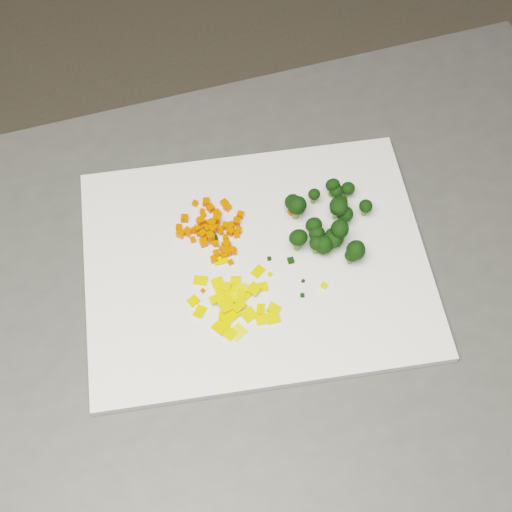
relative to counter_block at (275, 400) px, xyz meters
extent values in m
cube|color=#4B4B48|center=(0.00, 0.00, 0.00)|extent=(0.96, 0.71, 0.90)
cube|color=white|center=(-0.03, 0.03, 0.46)|extent=(0.43, 0.34, 0.01)
cube|color=#ED4902|center=(-0.08, 0.07, 0.47)|extent=(0.01, 0.01, 0.01)
cube|color=#ED4902|center=(-0.05, 0.07, 0.47)|extent=(0.01, 0.01, 0.01)
cube|color=#ED4902|center=(-0.09, 0.08, 0.47)|extent=(0.01, 0.01, 0.01)
cube|color=#ED4902|center=(-0.09, 0.08, 0.46)|extent=(0.01, 0.01, 0.01)
cube|color=#ED4902|center=(-0.08, 0.04, 0.46)|extent=(0.01, 0.01, 0.01)
cube|color=#ED4902|center=(-0.07, 0.08, 0.46)|extent=(0.01, 0.01, 0.01)
cube|color=#ED4902|center=(-0.08, 0.08, 0.47)|extent=(0.01, 0.01, 0.01)
cube|color=#ED4902|center=(-0.06, 0.05, 0.46)|extent=(0.01, 0.01, 0.01)
cube|color=#ED4902|center=(-0.07, 0.08, 0.47)|extent=(0.01, 0.01, 0.01)
cube|color=#ED4902|center=(-0.08, 0.10, 0.46)|extent=(0.01, 0.01, 0.01)
cube|color=#ED4902|center=(-0.08, 0.06, 0.47)|extent=(0.01, 0.01, 0.01)
cube|color=#ED4902|center=(-0.05, 0.11, 0.46)|extent=(0.01, 0.01, 0.01)
cube|color=#ED4902|center=(-0.06, 0.04, 0.46)|extent=(0.01, 0.01, 0.01)
cube|color=#ED4902|center=(-0.06, 0.10, 0.46)|extent=(0.01, 0.01, 0.01)
cube|color=#ED4902|center=(-0.07, 0.11, 0.47)|extent=(0.01, 0.01, 0.01)
cube|color=#ED4902|center=(-0.05, 0.11, 0.46)|extent=(0.01, 0.01, 0.01)
cube|color=#ED4902|center=(-0.07, 0.08, 0.47)|extent=(0.01, 0.01, 0.01)
cube|color=#ED4902|center=(-0.07, 0.06, 0.46)|extent=(0.01, 0.01, 0.01)
cube|color=#ED4902|center=(-0.04, 0.07, 0.46)|extent=(0.01, 0.01, 0.01)
cube|color=#ED4902|center=(-0.08, 0.09, 0.47)|extent=(0.01, 0.01, 0.01)
cube|color=#ED4902|center=(-0.08, 0.07, 0.47)|extent=(0.01, 0.01, 0.01)
cube|color=#ED4902|center=(-0.08, 0.10, 0.46)|extent=(0.01, 0.01, 0.01)
cube|color=#ED4902|center=(-0.08, 0.09, 0.47)|extent=(0.01, 0.01, 0.01)
cube|color=#ED4902|center=(-0.11, 0.09, 0.46)|extent=(0.01, 0.01, 0.01)
cube|color=#ED4902|center=(-0.09, 0.12, 0.46)|extent=(0.01, 0.01, 0.01)
cube|color=#ED4902|center=(-0.07, 0.08, 0.46)|extent=(0.01, 0.01, 0.01)
cube|color=#ED4902|center=(-0.04, 0.06, 0.46)|extent=(0.01, 0.01, 0.01)
cube|color=#ED4902|center=(-0.07, 0.04, 0.47)|extent=(0.01, 0.01, 0.01)
cube|color=#ED4902|center=(-0.05, 0.08, 0.46)|extent=(0.01, 0.01, 0.01)
cube|color=#ED4902|center=(-0.07, 0.06, 0.46)|extent=(0.01, 0.01, 0.01)
cube|color=#ED4902|center=(-0.09, 0.08, 0.46)|extent=(0.01, 0.01, 0.01)
cube|color=#ED4902|center=(-0.07, 0.12, 0.46)|extent=(0.01, 0.01, 0.01)
cube|color=#ED4902|center=(-0.09, 0.09, 0.47)|extent=(0.01, 0.01, 0.01)
cube|color=#ED4902|center=(-0.06, 0.04, 0.47)|extent=(0.01, 0.01, 0.01)
cube|color=#ED4902|center=(-0.07, 0.08, 0.47)|extent=(0.01, 0.01, 0.01)
cube|color=#ED4902|center=(-0.08, 0.11, 0.46)|extent=(0.01, 0.01, 0.01)
cube|color=#ED4902|center=(-0.06, 0.07, 0.46)|extent=(0.01, 0.01, 0.01)
cube|color=#ED4902|center=(-0.09, 0.08, 0.46)|extent=(0.01, 0.01, 0.01)
cube|color=#ED4902|center=(-0.06, 0.05, 0.47)|extent=(0.01, 0.01, 0.01)
cube|color=#ED4902|center=(-0.03, 0.09, 0.46)|extent=(0.01, 0.01, 0.01)
cube|color=#ED4902|center=(-0.07, 0.08, 0.47)|extent=(0.01, 0.01, 0.01)
cube|color=#ED4902|center=(-0.05, 0.04, 0.46)|extent=(0.01, 0.01, 0.01)
cube|color=#ED4902|center=(-0.10, 0.07, 0.46)|extent=(0.01, 0.01, 0.01)
cube|color=#ED4902|center=(-0.05, 0.08, 0.47)|extent=(0.01, 0.01, 0.01)
cube|color=#ED4902|center=(-0.06, 0.06, 0.46)|extent=(0.01, 0.01, 0.01)
cube|color=#ED4902|center=(-0.04, 0.08, 0.47)|extent=(0.01, 0.01, 0.01)
cube|color=#ED4902|center=(-0.07, 0.08, 0.47)|extent=(0.01, 0.01, 0.01)
cube|color=#ED4902|center=(-0.07, 0.08, 0.47)|extent=(0.01, 0.01, 0.01)
cube|color=#ED4902|center=(-0.10, 0.08, 0.47)|extent=(0.01, 0.01, 0.01)
cube|color=#ED4902|center=(-0.06, 0.09, 0.47)|extent=(0.01, 0.01, 0.01)
cube|color=#ED4902|center=(-0.06, 0.08, 0.46)|extent=(0.01, 0.01, 0.01)
cube|color=#ED4902|center=(-0.09, 0.06, 0.47)|extent=(0.01, 0.01, 0.01)
cube|color=#ED4902|center=(-0.11, 0.08, 0.47)|extent=(0.01, 0.01, 0.01)
cube|color=#ED4902|center=(-0.05, 0.07, 0.46)|extent=(0.01, 0.01, 0.01)
cube|color=#ED4902|center=(-0.07, 0.12, 0.47)|extent=(0.01, 0.01, 0.01)
cube|color=#ED4902|center=(-0.07, 0.04, 0.46)|extent=(0.01, 0.01, 0.01)
cube|color=#ED4902|center=(-0.06, 0.09, 0.47)|extent=(0.01, 0.01, 0.01)
cube|color=#ED4902|center=(-0.09, 0.08, 0.46)|extent=(0.01, 0.01, 0.01)
cube|color=#ED4902|center=(-0.10, 0.10, 0.47)|extent=(0.01, 0.01, 0.01)
cube|color=#ED4902|center=(-0.06, 0.10, 0.46)|extent=(0.01, 0.01, 0.01)
cube|color=#ED4902|center=(-0.09, 0.08, 0.46)|extent=(0.01, 0.01, 0.01)
cube|color=#ED4902|center=(-0.05, 0.04, 0.46)|extent=(0.01, 0.01, 0.01)
cube|color=yellow|center=(-0.07, -0.01, 0.46)|extent=(0.02, 0.02, 0.01)
cube|color=yellow|center=(-0.05, -0.01, 0.47)|extent=(0.02, 0.01, 0.01)
cube|color=yellow|center=(-0.03, 0.01, 0.46)|extent=(0.02, 0.02, 0.00)
cube|color=yellow|center=(-0.07, 0.00, 0.47)|extent=(0.02, 0.02, 0.01)
cube|color=yellow|center=(-0.08, -0.03, 0.47)|extent=(0.02, 0.02, 0.01)
cube|color=yellow|center=(-0.11, -0.03, 0.46)|extent=(0.02, 0.02, 0.01)
cube|color=yellow|center=(-0.04, -0.02, 0.47)|extent=(0.02, 0.02, 0.01)
cube|color=yellow|center=(-0.08, -0.02, 0.47)|extent=(0.02, 0.01, 0.01)
cube|color=yellow|center=(-0.08, -0.02, 0.46)|extent=(0.01, 0.01, 0.01)
cube|color=yellow|center=(-0.08, 0.00, 0.46)|extent=(0.02, 0.02, 0.01)
cube|color=yellow|center=(-0.07, -0.06, 0.46)|extent=(0.02, 0.02, 0.01)
cube|color=yellow|center=(-0.08, -0.04, 0.46)|extent=(0.02, 0.02, 0.01)
cube|color=yellow|center=(-0.08, -0.04, 0.46)|extent=(0.01, 0.01, 0.00)
cube|color=yellow|center=(-0.06, -0.02, 0.47)|extent=(0.02, 0.02, 0.01)
cube|color=yellow|center=(-0.11, -0.01, 0.46)|extent=(0.02, 0.02, 0.00)
cube|color=yellow|center=(-0.07, -0.03, 0.47)|extent=(0.02, 0.02, 0.01)
cube|color=yellow|center=(-0.03, -0.05, 0.46)|extent=(0.02, 0.01, 0.00)
cube|color=yellow|center=(-0.07, -0.01, 0.46)|extent=(0.02, 0.02, 0.01)
cube|color=yellow|center=(-0.08, -0.01, 0.46)|extent=(0.02, 0.02, 0.01)
cube|color=yellow|center=(-0.10, 0.01, 0.46)|extent=(0.02, 0.02, 0.01)
cube|color=yellow|center=(-0.04, -0.05, 0.46)|extent=(0.02, 0.01, 0.01)
cube|color=yellow|center=(-0.06, -0.03, 0.47)|extent=(0.02, 0.02, 0.00)
cube|color=yellow|center=(-0.02, -0.04, 0.46)|extent=(0.02, 0.02, 0.01)
cube|color=yellow|center=(-0.04, -0.04, 0.46)|extent=(0.01, 0.02, 0.01)
cube|color=yellow|center=(-0.07, 0.03, 0.46)|extent=(0.02, 0.01, 0.00)
cube|color=yellow|center=(-0.04, -0.01, 0.46)|extent=(0.02, 0.02, 0.01)
cube|color=yellow|center=(-0.05, -0.02, 0.46)|extent=(0.02, 0.02, 0.00)
cube|color=yellow|center=(-0.06, -0.02, 0.46)|extent=(0.02, 0.02, 0.01)
cube|color=yellow|center=(-0.05, -0.04, 0.46)|extent=(0.02, 0.02, 0.01)
cube|color=yellow|center=(-0.08, -0.06, 0.46)|extent=(0.02, 0.02, 0.00)
cube|color=yellow|center=(-0.09, -0.05, 0.46)|extent=(0.02, 0.02, 0.01)
cube|color=yellow|center=(-0.03, -0.01, 0.46)|extent=(0.01, 0.01, 0.00)
cube|color=yellow|center=(-0.07, -0.03, 0.46)|extent=(0.02, 0.01, 0.00)
cube|color=yellow|center=(-0.06, -0.03, 0.46)|extent=(0.02, 0.02, 0.01)
cube|color=yellow|center=(-0.06, 0.00, 0.46)|extent=(0.02, 0.02, 0.01)
cube|color=yellow|center=(-0.07, -0.04, 0.46)|extent=(0.02, 0.02, 0.01)
cube|color=#ED4902|center=(-0.06, 0.06, 0.46)|extent=(0.01, 0.01, 0.00)
cube|color=#ED4902|center=(-0.06, 0.03, 0.46)|extent=(0.01, 0.01, 0.00)
cube|color=yellow|center=(0.04, -0.03, 0.46)|extent=(0.01, 0.01, 0.00)
cube|color=black|center=(-0.07, 0.07, 0.46)|extent=(0.01, 0.01, 0.00)
cube|color=#ED4902|center=(-0.08, -0.02, 0.46)|extent=(0.01, 0.01, 0.00)
cube|color=black|center=(-0.01, 0.02, 0.46)|extent=(0.00, 0.00, 0.00)
cube|color=yellow|center=(-0.08, 0.09, 0.46)|extent=(0.01, 0.01, 0.00)
cube|color=yellow|center=(-0.07, 0.07, 0.46)|extent=(0.01, 0.01, 0.00)
cube|color=#ED4902|center=(-0.10, 0.00, 0.46)|extent=(0.01, 0.01, 0.00)
cube|color=black|center=(0.01, 0.02, 0.46)|extent=(0.01, 0.01, 0.00)
cube|color=black|center=(0.02, -0.01, 0.46)|extent=(0.01, 0.01, 0.00)
cube|color=#ED4902|center=(-0.06, -0.03, 0.46)|extent=(0.01, 0.01, 0.00)
cube|color=yellow|center=(-0.02, 0.00, 0.46)|extent=(0.01, 0.01, 0.00)
cube|color=#ED4902|center=(0.03, 0.08, 0.46)|extent=(0.01, 0.01, 0.00)
cube|color=#ED4902|center=(-0.08, 0.01, 0.46)|extent=(0.00, 0.00, 0.00)
cube|color=black|center=(0.01, -0.03, 0.46)|extent=(0.01, 0.01, 0.00)
camera|label=1|loc=(-0.12, -0.38, 1.20)|focal=50.00mm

